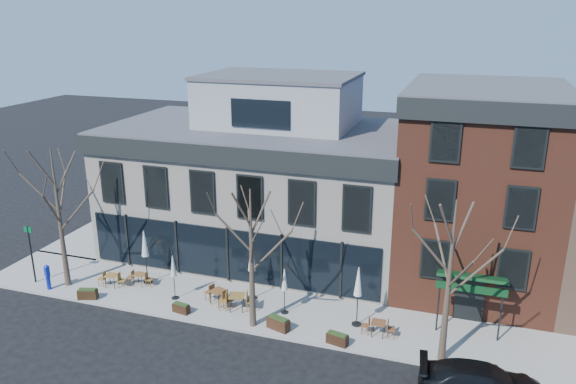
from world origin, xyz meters
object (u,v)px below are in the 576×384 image
(call_box, at_px, (48,276))
(umbrella_0, at_px, (145,247))
(parked_sedan, at_px, (483,384))
(cafe_set_0, at_px, (112,279))

(call_box, distance_m, umbrella_0, 5.53)
(parked_sedan, distance_m, cafe_set_0, 20.02)
(cafe_set_0, bearing_deg, umbrella_0, 32.27)
(cafe_set_0, relative_size, umbrella_0, 0.53)
(parked_sedan, bearing_deg, umbrella_0, 70.71)
(umbrella_0, bearing_deg, call_box, -153.18)
(call_box, height_order, cafe_set_0, call_box)
(cafe_set_0, height_order, umbrella_0, umbrella_0)
(umbrella_0, bearing_deg, cafe_set_0, -147.73)
(call_box, xyz_separation_m, cafe_set_0, (3.14, 1.38, -0.35))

